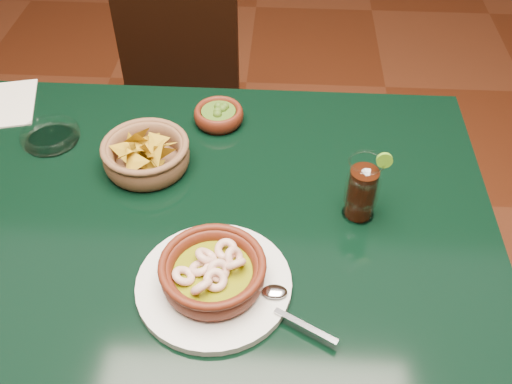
# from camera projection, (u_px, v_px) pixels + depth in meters

# --- Properties ---
(dining_table) EXTENTS (1.20, 0.80, 0.75)m
(dining_table) POSITION_uv_depth(u_px,v_px,m) (190.00, 237.00, 1.19)
(dining_table) COLOR black
(dining_table) RESTS_ON ground
(dining_chair) EXTENTS (0.42, 0.42, 0.88)m
(dining_chair) POSITION_uv_depth(u_px,v_px,m) (174.00, 102.00, 1.82)
(dining_chair) COLOR black
(dining_chair) RESTS_ON ground
(shrimp_plate) EXTENTS (0.34, 0.27, 0.08)m
(shrimp_plate) POSITION_uv_depth(u_px,v_px,m) (214.00, 275.00, 0.95)
(shrimp_plate) COLOR silver
(shrimp_plate) RESTS_ON dining_table
(chip_basket) EXTENTS (0.21, 0.21, 0.11)m
(chip_basket) POSITION_uv_depth(u_px,v_px,m) (146.00, 154.00, 1.17)
(chip_basket) COLOR brown
(chip_basket) RESTS_ON dining_table
(guacamole_ramekin) EXTENTS (0.13, 0.13, 0.04)m
(guacamole_ramekin) POSITION_uv_depth(u_px,v_px,m) (219.00, 115.00, 1.29)
(guacamole_ramekin) COLOR #49180C
(guacamole_ramekin) RESTS_ON dining_table
(cola_drink) EXTENTS (0.13, 0.13, 0.15)m
(cola_drink) POSITION_uv_depth(u_px,v_px,m) (362.00, 189.00, 1.05)
(cola_drink) COLOR white
(cola_drink) RESTS_ON dining_table
(glass_ashtray) EXTENTS (0.14, 0.14, 0.03)m
(glass_ashtray) POSITION_uv_depth(u_px,v_px,m) (50.00, 136.00, 1.25)
(glass_ashtray) COLOR white
(glass_ashtray) RESTS_ON dining_table
(paper_menu) EXTENTS (0.18, 0.21, 0.00)m
(paper_menu) POSITION_uv_depth(u_px,v_px,m) (5.00, 104.00, 1.35)
(paper_menu) COLOR beige
(paper_menu) RESTS_ON dining_table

